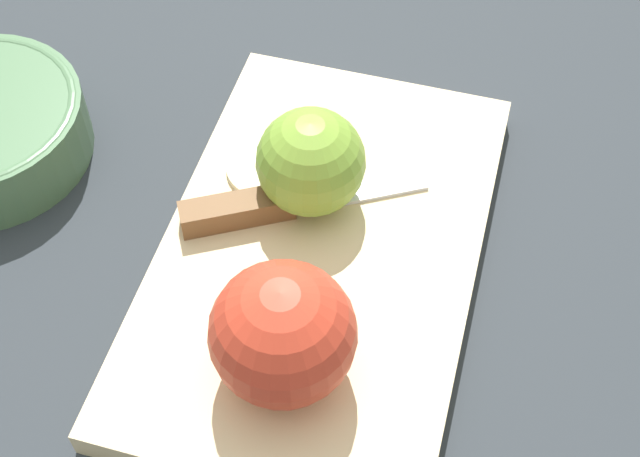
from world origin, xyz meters
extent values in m
plane|color=#282D33|center=(0.00, 0.00, 0.00)|extent=(4.00, 4.00, 0.00)
cube|color=#D1B789|center=(0.00, 0.00, 0.01)|extent=(0.36, 0.25, 0.02)
sphere|color=red|center=(-0.09, -0.02, 0.06)|extent=(0.09, 0.09, 0.09)
cylinder|color=beige|center=(-0.10, -0.02, 0.06)|extent=(0.01, 0.08, 0.08)
sphere|color=olive|center=(0.04, 0.02, 0.06)|extent=(0.07, 0.07, 0.07)
cylinder|color=beige|center=(0.03, 0.02, 0.06)|extent=(0.05, 0.05, 0.07)
cube|color=silver|center=(0.05, -0.01, 0.02)|extent=(0.07, 0.08, 0.00)
cube|color=brown|center=(0.00, 0.06, 0.03)|extent=(0.06, 0.07, 0.02)
cylinder|color=beige|center=(0.05, 0.06, 0.02)|extent=(0.06, 0.06, 0.01)
camera|label=1|loc=(-0.32, -0.13, 0.50)|focal=50.00mm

